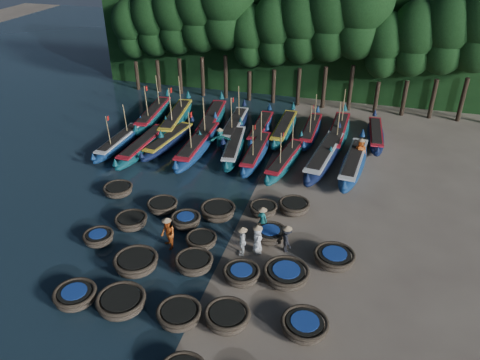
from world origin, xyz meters
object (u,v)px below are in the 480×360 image
(coracle_6, at_px, (121,302))
(long_boat_4, at_px, (234,147))
(coracle_24, at_px, (294,207))
(long_boat_6, at_px, (285,160))
(coracle_16, at_px, (186,220))
(fisherman_2, at_px, (168,233))
(coracle_22, at_px, (218,211))
(fisherman_6, at_px, (360,150))
(long_boat_12, at_px, (235,126))
(long_boat_14, at_px, (284,129))
(long_boat_16, at_px, (338,133))
(long_boat_8, at_px, (353,163))
(coracle_10, at_px, (98,238))
(fisherman_5, at_px, (220,140))
(coracle_9, at_px, (305,326))
(coracle_14, at_px, (286,274))
(coracle_8, at_px, (227,317))
(long_boat_11, at_px, (212,120))
(coracle_23, at_px, (263,209))
(long_boat_1, at_px, (143,145))
(fisherman_3, at_px, (287,239))
(coracle_11, at_px, (136,263))
(long_boat_15, at_px, (311,131))
(fisherman_1, at_px, (262,219))
(coracle_21, at_px, (162,206))
(long_boat_3, at_px, (198,145))
(coracle_17, at_px, (201,240))
(long_boat_7, at_px, (324,156))
(long_boat_9, at_px, (153,115))
(long_boat_13, at_px, (261,129))
(coracle_20, at_px, (118,190))
(coracle_15, at_px, (131,221))
(long_boat_17, at_px, (375,135))
(long_boat_10, at_px, (176,119))
(long_boat_0, at_px, (119,142))
(coracle_19, at_px, (334,258))
(coracle_13, at_px, (241,274))
(coracle_12, at_px, (194,263))
(fisherman_0, at_px, (257,239))
(long_boat_5, at_px, (256,153))

(coracle_6, bearing_deg, long_boat_4, 88.41)
(coracle_24, relative_size, long_boat_6, 0.26)
(coracle_16, bearing_deg, fisherman_2, -94.59)
(coracle_22, distance_m, fisherman_6, 11.98)
(coracle_6, distance_m, long_boat_12, 19.96)
(long_boat_14, bearing_deg, long_boat_16, 2.14)
(long_boat_8, xyz_separation_m, fisherman_2, (-8.82, -11.36, 0.38))
(coracle_10, height_order, fisherman_5, fisherman_5)
(coracle_9, xyz_separation_m, coracle_14, (-1.35, 2.91, 0.04))
(coracle_8, xyz_separation_m, long_boat_11, (-7.54, 20.23, 0.15))
(coracle_23, height_order, long_boat_1, long_boat_1)
(coracle_8, relative_size, long_boat_14, 0.25)
(coracle_9, bearing_deg, fisherman_3, 108.82)
(coracle_10, distance_m, coracle_11, 3.24)
(long_boat_15, bearing_deg, fisherman_1, -92.41)
(coracle_21, bearing_deg, long_boat_3, 94.91)
(coracle_17, height_order, long_boat_6, long_boat_6)
(long_boat_7, distance_m, long_boat_9, 15.40)
(long_boat_11, distance_m, long_boat_13, 4.32)
(coracle_9, bearing_deg, fisherman_6, 85.38)
(coracle_20, bearing_deg, coracle_22, -6.17)
(long_boat_12, bearing_deg, coracle_22, -82.07)
(long_boat_13, bearing_deg, coracle_15, -107.70)
(coracle_16, relative_size, long_boat_8, 0.23)
(coracle_20, relative_size, fisherman_3, 1.10)
(long_boat_8, distance_m, fisherman_1, 9.72)
(coracle_11, xyz_separation_m, long_boat_9, (-7.27, 17.76, 0.13))
(coracle_24, distance_m, long_boat_14, 11.12)
(coracle_10, distance_m, long_boat_17, 22.25)
(coracle_21, relative_size, long_boat_13, 0.26)
(long_boat_10, relative_size, fisherman_6, 4.51)
(long_boat_13, bearing_deg, long_boat_0, -153.49)
(coracle_17, bearing_deg, fisherman_6, 58.02)
(coracle_19, height_order, long_boat_14, long_boat_14)
(long_boat_10, height_order, long_boat_16, long_boat_10)
(coracle_19, relative_size, long_boat_10, 0.28)
(long_boat_3, xyz_separation_m, long_boat_9, (-5.68, 4.58, -0.03))
(coracle_13, relative_size, long_boat_17, 0.29)
(coracle_21, relative_size, long_boat_4, 0.25)
(coracle_13, xyz_separation_m, coracle_21, (-6.15, 4.58, -0.03))
(long_boat_14, bearing_deg, coracle_12, -93.42)
(fisherman_0, bearing_deg, long_boat_11, 6.62)
(long_boat_4, xyz_separation_m, long_boat_12, (-1.01, 3.62, 0.04))
(coracle_10, distance_m, long_boat_11, 16.65)
(coracle_19, relative_size, fisherman_6, 1.26)
(coracle_13, bearing_deg, coracle_19, 30.44)
(fisherman_6, bearing_deg, fisherman_3, -117.40)
(long_boat_3, relative_size, long_boat_17, 1.24)
(long_boat_5, height_order, long_boat_11, long_boat_5)
(long_boat_4, xyz_separation_m, long_boat_8, (8.62, -0.29, 0.05))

